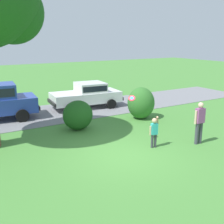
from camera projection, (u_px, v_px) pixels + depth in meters
ground_plane at (123, 155)px, 10.35m from camera, size 80.00×80.00×0.00m
driveway_strip at (57, 113)px, 16.18m from camera, size 28.00×4.40×0.02m
shrub_centre_left at (78, 115)px, 13.09m from camera, size 1.44×1.21×1.40m
shrub_centre at (141, 103)px, 14.89m from camera, size 1.47×1.41×1.70m
parked_sedan at (87, 94)px, 17.26m from camera, size 4.54×2.39×1.56m
child_thrower at (154, 130)px, 10.89m from camera, size 0.47×0.23×1.29m
frisbee at (132, 98)px, 11.08m from camera, size 0.31×0.26×0.27m
adult_onlooker at (200, 121)px, 11.22m from camera, size 0.53×0.25×1.74m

